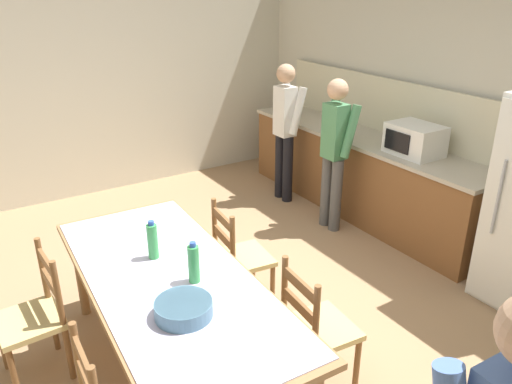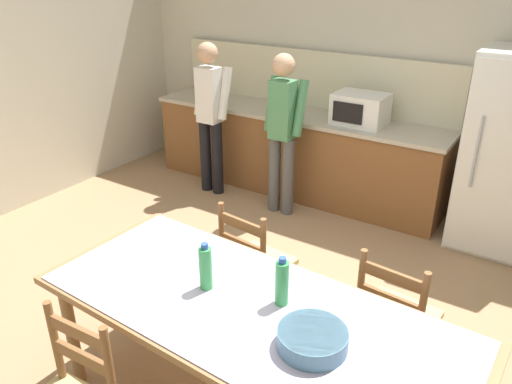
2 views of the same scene
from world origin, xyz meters
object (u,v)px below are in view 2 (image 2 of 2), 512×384
Objects in this scene: dining_table at (250,318)px; bottle_near_centre at (206,268)px; person_at_counter at (283,127)px; person_at_sink at (210,112)px; chair_side_far_right at (395,318)px; serving_bowl at (312,338)px; bottle_off_centre at (282,282)px; refrigerator at (510,154)px; chair_side_far_left at (255,264)px; microwave at (360,109)px.

bottle_near_centre reaches higher than dining_table.
person_at_counter is at bearing 116.74° from dining_table.
chair_side_far_right is at bearing -121.68° from person_at_sink.
serving_bowl is 0.35× the size of chair_side_far_right.
person_at_sink is at bearing 134.36° from bottle_off_centre.
refrigerator is 2.01m from person_at_counter.
person_at_sink is (-2.61, 1.61, 0.47)m from chair_side_far_right.
dining_table is 0.35m from bottle_near_centre.
person_at_sink is at bearing 127.39° from bottle_near_centre.
dining_table is at bearing -105.29° from refrigerator.
chair_side_far_left is at bearing 121.74° from dining_table.
chair_side_far_left is at bearing -155.96° from person_at_counter.
person_at_sink is (-2.19, 2.24, 0.00)m from bottle_off_centre.
serving_bowl is (0.68, -0.10, -0.07)m from bottle_near_centre.
refrigerator is 2.15m from chair_side_far_right.
person_at_sink is 0.90m from person_at_counter.
chair_side_far_left is at bearing 2.96° from chair_side_far_right.
chair_side_far_right is (0.53, 0.74, -0.27)m from dining_table.
bottle_near_centre is 1.00× the size of bottle_off_centre.
dining_table is at bearing -77.98° from microwave.
chair_side_far_left reaches higher than serving_bowl.
bottle_off_centre is at bearing -103.59° from refrigerator.
serving_bowl is 1.29m from chair_side_far_left.
microwave is at bearing -56.50° from chair_side_far_right.
bottle_off_centre is 0.17× the size of person_at_counter.
bottle_off_centre is (0.40, 0.10, 0.00)m from bottle_near_centre.
dining_table is at bearing -153.26° from person_at_counter.
bottle_off_centre is 0.84× the size of serving_bowl.
person_at_sink is at bearing -161.20° from microwave.
dining_table is (0.61, -2.85, -0.33)m from microwave.
dining_table is at bearing -135.95° from bottle_off_centre.
person_at_sink reaches higher than dining_table.
microwave is at bearing 108.80° from serving_bowl.
chair_side_far_right is (1.14, -2.11, -0.61)m from microwave.
bottle_off_centre is 0.35m from serving_bowl.
serving_bowl reaches higher than dining_table.
person_at_sink is at bearing -26.62° from chair_side_far_right.
bottle_off_centre is at bearing -75.18° from microwave.
bottle_off_centre is at bearing 144.23° from serving_bowl.
refrigerator is 2.89m from person_at_sink.
refrigerator is 6.41× the size of bottle_near_centre.
person_at_sink is (-2.47, 2.44, 0.08)m from serving_bowl.
bottle_near_centre is at bearing 177.90° from dining_table.
person_at_sink is at bearing -170.43° from refrigerator.
bottle_off_centre is at bearing -149.78° from person_at_counter.
dining_table is 0.96m from chair_side_far_left.
bottle_off_centre reaches higher than serving_bowl.
bottle_off_centre is at bearing 61.57° from chair_side_far_right.
bottle_near_centre is 0.41m from bottle_off_centre.
microwave is 2.94m from dining_table.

